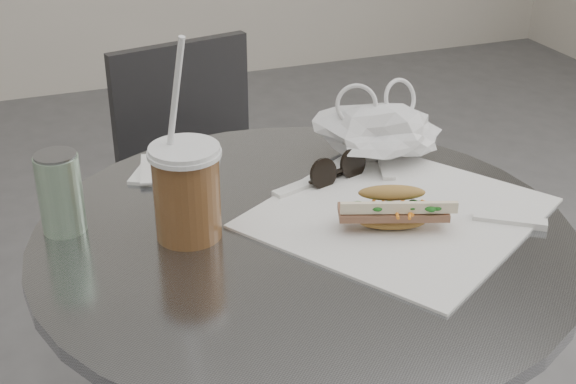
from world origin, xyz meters
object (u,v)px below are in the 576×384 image
object	(u,v)px
chair_far	(219,245)
iced_coffee	(187,190)
cafe_table	(303,384)
sunglasses	(337,171)
banh_mi	(392,209)
drink_can	(60,193)

from	to	relation	value
chair_far	iced_coffee	bearing A→B (deg)	59.77
cafe_table	sunglasses	distance (m)	0.34
banh_mi	drink_can	bearing A→B (deg)	179.03
cafe_table	iced_coffee	size ratio (longest dim) A/B	2.65
sunglasses	drink_can	size ratio (longest dim) A/B	0.95
sunglasses	banh_mi	bearing A→B (deg)	-103.94
cafe_table	sunglasses	xyz separation A→B (m)	(0.10, 0.12, 0.29)
sunglasses	iced_coffee	bearing A→B (deg)	-179.93
cafe_table	chair_far	size ratio (longest dim) A/B	0.96
banh_mi	iced_coffee	bearing A→B (deg)	-177.86
sunglasses	drink_can	world-z (taller)	drink_can
drink_can	iced_coffee	bearing A→B (deg)	-25.60
banh_mi	sunglasses	bearing A→B (deg)	113.02
chair_far	sunglasses	bearing A→B (deg)	85.29
cafe_table	banh_mi	bearing A→B (deg)	-19.44
sunglasses	drink_can	bearing A→B (deg)	163.35
sunglasses	chair_far	bearing A→B (deg)	79.63
sunglasses	drink_can	distance (m)	0.42
chair_far	drink_can	size ratio (longest dim) A/B	6.84
banh_mi	sunglasses	distance (m)	0.17
chair_far	drink_can	world-z (taller)	drink_can
chair_far	sunglasses	xyz separation A→B (m)	(0.06, -0.51, 0.40)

